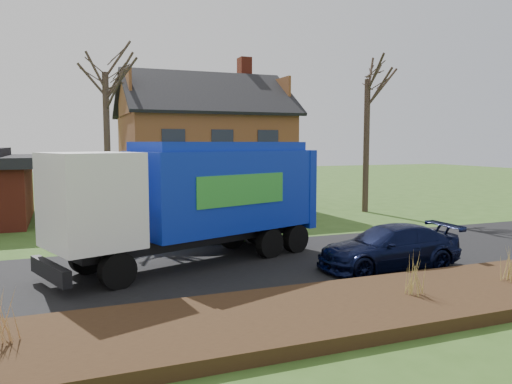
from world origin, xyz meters
name	(u,v)px	position (x,y,z in m)	size (l,w,h in m)	color
ground	(260,264)	(0.00, 0.00, 0.00)	(120.00, 120.00, 0.00)	#304F1A
road	(260,263)	(0.00, 0.00, 0.01)	(80.00, 7.00, 0.02)	black
mulch_verge	(346,309)	(0.00, -5.30, 0.15)	(80.00, 3.50, 0.30)	black
main_house	(195,141)	(1.49, 13.91, 4.03)	(12.95, 8.95, 9.26)	beige
garbage_truck	(199,194)	(-1.82, 0.88, 2.30)	(9.60, 5.47, 3.99)	black
silver_sedan	(211,221)	(-0.47, 4.08, 0.84)	(1.78, 5.12, 1.69)	#B3B6BB
navy_wagon	(389,247)	(3.56, -2.06, 0.68)	(1.91, 4.70, 1.36)	black
tree_front_west	(104,49)	(-3.87, 9.87, 8.32)	(3.40, 3.40, 10.09)	#3E3125
tree_front_east	(368,57)	(10.29, 9.29, 8.72)	(3.86, 3.86, 10.73)	#3B2C23
tree_back	(216,85)	(5.61, 23.16, 8.45)	(3.20, 3.20, 10.14)	#413627
grass_clump_west	(3,317)	(-7.10, -4.92, 0.76)	(0.35, 0.29, 0.93)	tan
grass_clump_mid	(416,275)	(1.89, -5.38, 0.79)	(0.35, 0.29, 0.97)	tan
grass_clump_east	(511,264)	(5.06, -5.31, 0.75)	(0.36, 0.30, 0.90)	#AD914C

